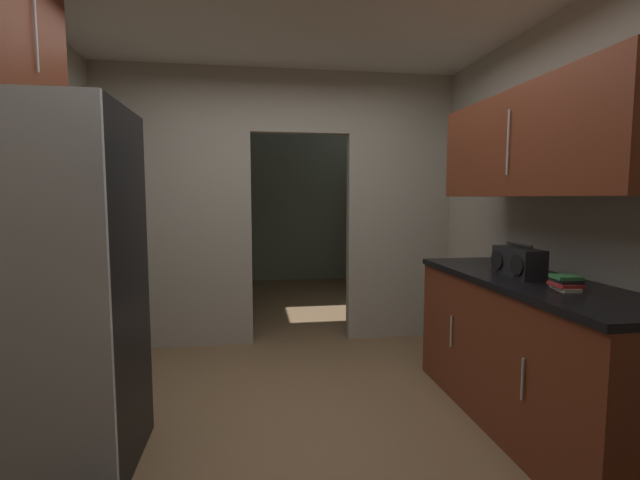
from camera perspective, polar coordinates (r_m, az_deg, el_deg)
ground at (r=2.91m, az=-2.25°, el=-23.57°), size 20.00×20.00×0.00m
kitchen_overhead_slab at (r=3.32m, az=-3.60°, el=27.12°), size 3.78×7.60×0.06m
kitchen_partition at (r=4.34m, az=-5.65°, el=5.05°), size 3.38×0.12×2.61m
adjoining_room_shell at (r=6.56m, az=-6.22°, el=4.45°), size 3.38×3.38×2.61m
kitchen_flank_right at (r=2.98m, az=34.15°, el=2.43°), size 0.10×4.30×2.61m
refrigerator at (r=2.63m, az=-30.77°, el=-5.82°), size 0.74×0.77×1.87m
lower_cabinet_run at (r=3.10m, az=24.92°, el=-12.90°), size 0.62×1.89×0.92m
upper_cabinet_counterside at (r=2.97m, az=25.92°, el=11.07°), size 0.36×1.70×0.62m
boombox at (r=3.03m, az=23.97°, el=-2.59°), size 0.16×0.36×0.21m
book_stack at (r=2.71m, az=28.90°, el=-4.81°), size 0.15×0.17×0.08m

